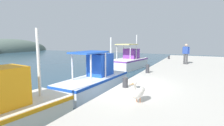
{
  "coord_description": "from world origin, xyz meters",
  "views": [
    {
      "loc": [
        -7.31,
        -3.16,
        2.83
      ],
      "look_at": [
        2.26,
        1.5,
        1.45
      ],
      "focal_mm": 27.89,
      "sensor_mm": 36.0,
      "label": 1
    }
  ],
  "objects": [
    {
      "name": "distant_hill_third",
      "position": [
        19.8,
        39.25,
        0.0
      ],
      "size": [
        24.42,
        8.22,
        6.48
      ],
      "primitive_type": "ellipsoid",
      "color": "#596B60",
      "rests_on": "ground"
    },
    {
      "name": "fishing_boat_third",
      "position": [
        0.97,
        1.91,
        0.66
      ],
      "size": [
        5.2,
        1.96,
        3.02
      ],
      "color": "white",
      "rests_on": "ground"
    },
    {
      "name": "fisherman_standing",
      "position": [
        8.8,
        -2.35,
        1.76
      ],
      "size": [
        0.35,
        0.58,
        1.75
      ],
      "color": "#3F3F42",
      "rests_on": "quay_pier"
    },
    {
      "name": "pelican",
      "position": [
        -2.01,
        -1.52,
        1.2
      ],
      "size": [
        0.97,
        0.45,
        0.82
      ],
      "color": "tan",
      "rests_on": "quay_pier"
    },
    {
      "name": "mooring_bollard_second",
      "position": [
        -0.43,
        -0.45,
        1.02
      ],
      "size": [
        0.24,
        0.24,
        0.45
      ],
      "primitive_type": "cylinder",
      "color": "#333338",
      "rests_on": "quay_pier"
    },
    {
      "name": "mooring_bollard_fourth",
      "position": [
        12.54,
        -0.45,
        0.98
      ],
      "size": [
        0.22,
        0.22,
        0.35
      ],
      "primitive_type": "cylinder",
      "color": "#333338",
      "rests_on": "quay_pier"
    },
    {
      "name": "mooring_bollard_third",
      "position": [
        3.34,
        -0.45,
        1.06
      ],
      "size": [
        0.23,
        0.23,
        0.53
      ],
      "primitive_type": "cylinder",
      "color": "#333338",
      "rests_on": "quay_pier"
    },
    {
      "name": "fishing_boat_fourth",
      "position": [
        9.27,
        3.0,
        0.7
      ],
      "size": [
        4.94,
        2.87,
        3.42
      ],
      "color": "white",
      "rests_on": "ground"
    }
  ]
}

